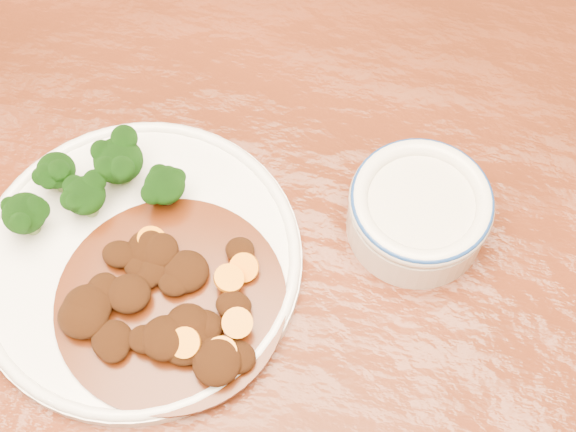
# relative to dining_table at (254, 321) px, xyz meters

# --- Properties ---
(dining_table) EXTENTS (1.52, 0.94, 0.75)m
(dining_table) POSITION_rel_dining_table_xyz_m (0.00, 0.00, 0.00)
(dining_table) COLOR #5D2310
(dining_table) RESTS_ON ground
(dinner_plate) EXTENTS (0.30, 0.30, 0.02)m
(dinner_plate) POSITION_rel_dining_table_xyz_m (-0.11, 0.00, 0.09)
(dinner_plate) COLOR white
(dinner_plate) RESTS_ON dining_table
(broccoli_florets) EXTENTS (0.15, 0.11, 0.05)m
(broccoli_florets) POSITION_rel_dining_table_xyz_m (-0.16, 0.06, 0.12)
(broccoli_florets) COLOR #74974E
(broccoli_florets) RESTS_ON dinner_plate
(mince_stew) EXTENTS (0.20, 0.20, 0.03)m
(mince_stew) POSITION_rel_dining_table_xyz_m (-0.07, -0.04, 0.10)
(mince_stew) COLOR #4C1A08
(mince_stew) RESTS_ON dinner_plate
(dip_bowl) EXTENTS (0.13, 0.13, 0.06)m
(dip_bowl) POSITION_rel_dining_table_xyz_m (0.14, 0.09, 0.11)
(dip_bowl) COLOR silver
(dip_bowl) RESTS_ON dining_table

